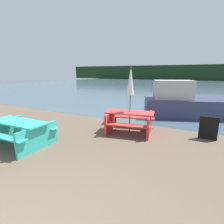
{
  "coord_description": "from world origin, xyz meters",
  "views": [
    {
      "loc": [
        1.7,
        -0.46,
        2.13
      ],
      "look_at": [
        -0.91,
        4.46,
        0.85
      ],
      "focal_mm": 28.0,
      "sensor_mm": 36.0,
      "label": 1
    }
  ],
  "objects_px": {
    "umbrella_white": "(131,81)",
    "signboard": "(208,128)",
    "boat": "(183,104)",
    "picnic_table_teal": "(19,130)",
    "picnic_table_red": "(130,120)"
  },
  "relations": [
    {
      "from": "picnic_table_teal",
      "to": "umbrella_white",
      "type": "relative_size",
      "value": 0.79
    },
    {
      "from": "picnic_table_teal",
      "to": "umbrella_white",
      "type": "bearing_deg",
      "value": 46.67
    },
    {
      "from": "picnic_table_teal",
      "to": "signboard",
      "type": "distance_m",
      "value": 5.86
    },
    {
      "from": "boat",
      "to": "picnic_table_red",
      "type": "bearing_deg",
      "value": -134.9
    },
    {
      "from": "umbrella_white",
      "to": "boat",
      "type": "relative_size",
      "value": 0.56
    },
    {
      "from": "picnic_table_teal",
      "to": "signboard",
      "type": "bearing_deg",
      "value": 31.99
    },
    {
      "from": "umbrella_white",
      "to": "boat",
      "type": "bearing_deg",
      "value": 66.09
    },
    {
      "from": "umbrella_white",
      "to": "signboard",
      "type": "xyz_separation_m",
      "value": [
        2.51,
        0.5,
        -1.46
      ]
    },
    {
      "from": "picnic_table_red",
      "to": "umbrella_white",
      "type": "xyz_separation_m",
      "value": [
        0.0,
        -0.0,
        1.39
      ]
    },
    {
      "from": "umbrella_white",
      "to": "picnic_table_teal",
      "type": "bearing_deg",
      "value": -133.33
    },
    {
      "from": "picnic_table_teal",
      "to": "umbrella_white",
      "type": "height_order",
      "value": "umbrella_white"
    },
    {
      "from": "signboard",
      "to": "umbrella_white",
      "type": "bearing_deg",
      "value": -168.76
    },
    {
      "from": "umbrella_white",
      "to": "signboard",
      "type": "height_order",
      "value": "umbrella_white"
    },
    {
      "from": "picnic_table_teal",
      "to": "signboard",
      "type": "xyz_separation_m",
      "value": [
        4.97,
        3.1,
        -0.08
      ]
    },
    {
      "from": "picnic_table_red",
      "to": "umbrella_white",
      "type": "relative_size",
      "value": 0.82
    }
  ]
}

